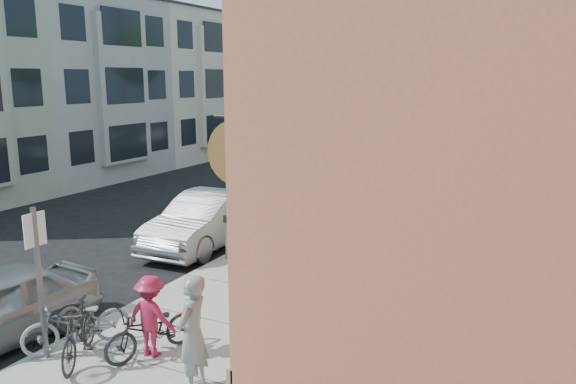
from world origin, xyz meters
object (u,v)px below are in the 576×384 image
at_px(parked_bike_b, 77,323).
at_px(utility_pole_near, 273,67).
at_px(cyclist, 151,316).
at_px(parked_bike_a, 79,332).
at_px(patio_chair_b, 280,338).
at_px(sign_post, 39,269).
at_px(car_4, 372,158).
at_px(bus, 355,128).
at_px(tree_bare, 330,149).
at_px(tree_leafy_mid, 388,49).
at_px(parking_meter_far, 318,189).
at_px(car_2, 289,190).
at_px(patron_green, 298,285).
at_px(car_1, 206,220).
at_px(car_3, 333,169).
at_px(parking_meter_near, 226,230).
at_px(tree_leafy_far, 434,50).
at_px(patron_grey, 192,333).
at_px(patio_chair_a, 316,294).

bearing_deg(parked_bike_b, utility_pole_near, 125.12).
xyz_separation_m(cyclist, parked_bike_a, (-1.02, -0.74, -0.20)).
bearing_deg(patio_chair_b, cyclist, -168.19).
bearing_deg(sign_post, cyclist, 29.60).
distance_m(car_4, bus, 9.24).
xyz_separation_m(utility_pole_near, tree_bare, (0.41, 3.70, -2.87)).
height_order(tree_leafy_mid, patio_chair_b, tree_leafy_mid).
xyz_separation_m(parking_meter_far, car_2, (-1.45, 0.53, -0.26)).
xyz_separation_m(patron_green, cyclist, (-1.76, -2.48, -0.04)).
bearing_deg(car_1, bus, 96.62).
distance_m(parked_bike_b, bus, 32.00).
xyz_separation_m(patron_green, car_1, (-4.97, 3.96, -0.12)).
xyz_separation_m(utility_pole_near, cyclist, (1.62, -7.82, -4.50)).
bearing_deg(tree_bare, parked_bike_a, -89.11).
bearing_deg(parking_meter_far, tree_leafy_mid, 85.28).
height_order(sign_post, parked_bike_a, sign_post).
xyz_separation_m(car_3, bus, (-3.63, 13.27, 0.76)).
height_order(parked_bike_b, car_3, car_3).
height_order(patio_chair_b, car_4, car_4).
height_order(patron_green, parked_bike_a, patron_green).
distance_m(parking_meter_near, tree_leafy_mid, 14.14).
distance_m(tree_leafy_far, patron_green, 26.53).
distance_m(parking_meter_far, cyclist, 11.81).
bearing_deg(patio_chair_b, sign_post, -164.31).
height_order(patio_chair_b, cyclist, cyclist).
xyz_separation_m(parking_meter_near, tree_bare, (0.55, 6.26, 1.56)).
distance_m(parked_bike_a, car_1, 7.51).
bearing_deg(patron_grey, tree_leafy_mid, 179.95).
relative_size(parking_meter_near, car_1, 0.25).
xyz_separation_m(tree_leafy_mid, bus, (-5.98, 12.68, -4.88)).
bearing_deg(patio_chair_b, patio_chair_a, 87.14).
bearing_deg(tree_bare, patio_chair_b, -72.35).
distance_m(parked_bike_a, car_3, 18.66).
xyz_separation_m(patio_chair_a, car_1, (-5.17, 3.47, 0.24)).
distance_m(sign_post, car_4, 23.74).
xyz_separation_m(parking_meter_near, parking_meter_far, (0.00, 6.41, 0.00)).
relative_size(tree_bare, car_1, 0.95).
bearing_deg(car_4, parked_bike_b, -83.75).
bearing_deg(patron_green, patio_chair_b, 16.35).
xyz_separation_m(patron_green, car_3, (-5.32, 15.26, -0.24)).
distance_m(cyclist, parked_bike_a, 1.28).
distance_m(sign_post, tree_leafy_far, 29.56).
bearing_deg(patio_chair_a, cyclist, -104.13).
height_order(parked_bike_a, car_1, car_1).
relative_size(tree_bare, patron_green, 2.99).
relative_size(patron_green, car_2, 0.32).
distance_m(parking_meter_far, patio_chair_b, 11.54).
relative_size(tree_leafy_mid, tree_leafy_far, 0.91).
height_order(patio_chair_b, car_1, car_1).
relative_size(patron_grey, car_1, 0.39).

